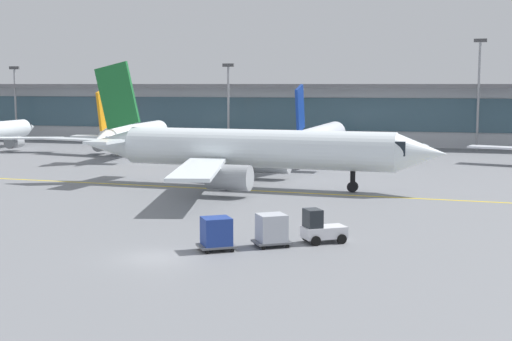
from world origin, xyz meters
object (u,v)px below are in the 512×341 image
at_px(cargo_dolly_lead, 272,229).
at_px(apron_light_mast_1, 228,101).
at_px(baggage_tug, 321,228).
at_px(apron_light_mast_2, 479,90).
at_px(apron_light_mast_0, 15,100).
at_px(gate_airplane_2, 320,138).
at_px(gate_airplane_1, 135,135).
at_px(cargo_dolly_trailing, 216,233).
at_px(taxiing_regional_jet, 253,150).

height_order(cargo_dolly_lead, apron_light_mast_1, apron_light_mast_1).
bearing_deg(baggage_tug, apron_light_mast_2, 47.14).
xyz_separation_m(cargo_dolly_lead, apron_light_mast_0, (-62.08, 68.90, 5.91)).
distance_m(gate_airplane_2, apron_light_mast_0, 59.69).
height_order(cargo_dolly_lead, apron_light_mast_2, apron_light_mast_2).
relative_size(gate_airplane_1, cargo_dolly_trailing, 10.51).
relative_size(gate_airplane_2, apron_light_mast_1, 2.27).
height_order(apron_light_mast_0, apron_light_mast_2, apron_light_mast_2).
relative_size(baggage_tug, cargo_dolly_lead, 1.12).
relative_size(gate_airplane_1, apron_light_mast_0, 2.20).
distance_m(gate_airplane_1, apron_light_mast_2, 49.13).
xyz_separation_m(gate_airplane_2, taxiing_regional_jet, (-1.80, -25.45, 0.67)).
bearing_deg(baggage_tug, apron_light_mast_0, 100.44).
xyz_separation_m(gate_airplane_1, apron_light_mast_1, (7.91, 17.38, 4.30)).
bearing_deg(cargo_dolly_trailing, gate_airplane_2, 59.90).
bearing_deg(gate_airplane_2, cargo_dolly_trailing, -175.31).
bearing_deg(apron_light_mast_0, cargo_dolly_trailing, -50.06).
height_order(gate_airplane_2, cargo_dolly_lead, gate_airplane_2).
height_order(cargo_dolly_trailing, apron_light_mast_2, apron_light_mast_2).
relative_size(taxiing_regional_jet, apron_light_mast_1, 2.80).
distance_m(cargo_dolly_lead, apron_light_mast_1, 71.64).
bearing_deg(gate_airplane_2, apron_light_mast_1, 45.51).
bearing_deg(baggage_tug, cargo_dolly_trailing, 180.00).
distance_m(apron_light_mast_1, apron_light_mast_2, 37.25).
xyz_separation_m(taxiing_regional_jet, apron_light_mast_2, (21.32, 44.78, 5.16)).
height_order(taxiing_regional_jet, baggage_tug, taxiing_regional_jet).
xyz_separation_m(taxiing_regional_jet, cargo_dolly_lead, (7.66, -23.79, -2.48)).
bearing_deg(gate_airplane_2, apron_light_mast_0, 72.02).
bearing_deg(apron_light_mast_0, cargo_dolly_lead, -47.98).
xyz_separation_m(gate_airplane_2, cargo_dolly_trailing, (3.04, -51.11, -1.82)).
bearing_deg(apron_light_mast_0, apron_light_mast_2, -0.25).
bearing_deg(apron_light_mast_2, gate_airplane_2, -135.28).
relative_size(gate_airplane_1, apron_light_mast_1, 2.17).
distance_m(gate_airplane_2, cargo_dolly_trailing, 51.23).
bearing_deg(baggage_tug, apron_light_mast_1, 78.24).
xyz_separation_m(apron_light_mast_0, apron_light_mast_2, (75.73, -0.33, 1.73)).
distance_m(taxiing_regional_jet, apron_light_mast_0, 70.76).
bearing_deg(apron_light_mast_2, taxiing_regional_jet, -115.46).
relative_size(cargo_dolly_trailing, apron_light_mast_2, 0.16).
xyz_separation_m(gate_airplane_1, baggage_tug, (34.09, -48.27, -1.86)).
height_order(gate_airplane_2, taxiing_regional_jet, taxiing_regional_jet).
bearing_deg(cargo_dolly_trailing, apron_light_mast_0, 96.44).
xyz_separation_m(gate_airplane_2, apron_light_mast_0, (-56.21, 19.66, 4.09)).
bearing_deg(baggage_tug, gate_airplane_2, 66.65).
height_order(gate_airplane_2, apron_light_mast_0, apron_light_mast_0).
bearing_deg(cargo_dolly_trailing, apron_light_mast_1, 73.15).
xyz_separation_m(baggage_tug, apron_light_mast_2, (11.02, 66.82, 7.81)).
bearing_deg(apron_light_mast_2, apron_light_mast_1, -178.20).
xyz_separation_m(gate_airplane_2, apron_light_mast_2, (19.52, 19.33, 5.83)).
height_order(apron_light_mast_0, apron_light_mast_1, apron_light_mast_1).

